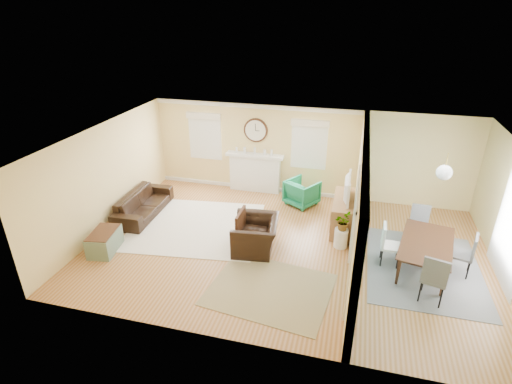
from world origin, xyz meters
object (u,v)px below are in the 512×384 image
eames_chair (256,235)px  dining_table (426,256)px  credenza (343,213)px  green_chair (302,192)px  sofa (143,204)px

eames_chair → dining_table: eames_chair is taller
eames_chair → credenza: bearing=121.1°
eames_chair → credenza: (1.85, 1.48, 0.03)m
green_chair → credenza: (1.17, -1.04, 0.04)m
green_chair → eames_chair: bearing=106.2°
eames_chair → green_chair: (0.68, 2.52, -0.01)m
eames_chair → green_chair: 2.61m
green_chair → credenza: credenza is taller
green_chair → credenza: size_ratio=0.53×
credenza → dining_table: size_ratio=0.83×
sofa → green_chair: (4.00, 1.64, 0.06)m
sofa → dining_table: size_ratio=1.16×
sofa → dining_table: 7.02m
sofa → dining_table: bearing=-97.5°
sofa → credenza: credenza is taller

